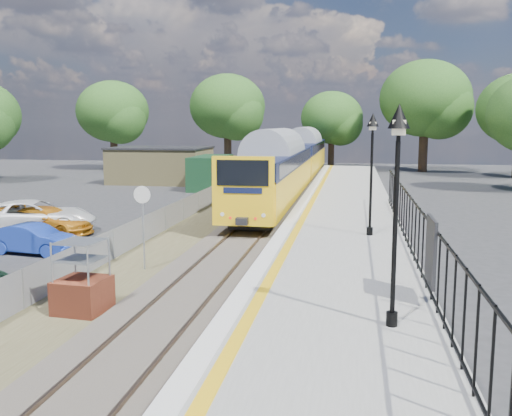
% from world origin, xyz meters
% --- Properties ---
extents(ground, '(120.00, 120.00, 0.00)m').
position_xyz_m(ground, '(0.00, 0.00, 0.00)').
color(ground, '#2D2D30').
rests_on(ground, ground).
extents(track_bed, '(5.90, 80.00, 0.29)m').
position_xyz_m(track_bed, '(-0.47, 9.67, 0.09)').
color(track_bed, '#473F38').
rests_on(track_bed, ground).
extents(platform, '(5.00, 70.00, 0.90)m').
position_xyz_m(platform, '(4.20, 8.00, 0.45)').
color(platform, gray).
rests_on(platform, ground).
extents(platform_edge, '(0.90, 70.00, 0.01)m').
position_xyz_m(platform_edge, '(2.14, 8.00, 0.90)').
color(platform_edge, silver).
rests_on(platform_edge, platform).
extents(victorian_lamp_south, '(0.44, 0.44, 4.60)m').
position_xyz_m(victorian_lamp_south, '(5.50, -4.00, 4.30)').
color(victorian_lamp_south, black).
rests_on(victorian_lamp_south, platform).
extents(victorian_lamp_north, '(0.44, 0.44, 4.60)m').
position_xyz_m(victorian_lamp_north, '(5.30, 6.00, 4.30)').
color(victorian_lamp_north, black).
rests_on(victorian_lamp_north, platform).
extents(palisade_fence, '(0.12, 26.00, 2.00)m').
position_xyz_m(palisade_fence, '(6.55, 2.24, 1.84)').
color(palisade_fence, black).
rests_on(palisade_fence, platform).
extents(wire_fence, '(0.06, 52.00, 1.20)m').
position_xyz_m(wire_fence, '(-4.20, 12.00, 0.60)').
color(wire_fence, '#999EA3').
rests_on(wire_fence, ground).
extents(outbuilding, '(10.80, 10.10, 3.12)m').
position_xyz_m(outbuilding, '(-10.91, 31.21, 1.52)').
color(outbuilding, tan).
rests_on(outbuilding, ground).
extents(tree_line, '(56.80, 43.80, 11.88)m').
position_xyz_m(tree_line, '(1.40, 42.00, 6.61)').
color(tree_line, '#332319').
rests_on(tree_line, ground).
extents(train, '(2.82, 40.83, 3.51)m').
position_xyz_m(train, '(0.00, 28.39, 2.34)').
color(train, yellow).
rests_on(train, ground).
extents(brick_plinth, '(1.38, 1.38, 2.04)m').
position_xyz_m(brick_plinth, '(-2.50, -1.91, 0.98)').
color(brick_plinth, '#943D25').
rests_on(brick_plinth, ground).
extents(speed_sign, '(0.60, 0.10, 3.00)m').
position_xyz_m(speed_sign, '(-2.50, 2.69, 2.06)').
color(speed_sign, '#999EA3').
rests_on(speed_sign, ground).
extents(car_blue, '(3.71, 1.68, 1.18)m').
position_xyz_m(car_blue, '(-7.79, 4.52, 0.59)').
color(car_blue, '#1C3AAA').
rests_on(car_blue, ground).
extents(car_yellow, '(4.63, 2.51, 1.28)m').
position_xyz_m(car_yellow, '(-9.33, 8.34, 0.64)').
color(car_yellow, orange).
rests_on(car_yellow, ground).
extents(car_white, '(6.12, 4.03, 1.56)m').
position_xyz_m(car_white, '(-10.13, 8.50, 0.78)').
color(car_white, white).
rests_on(car_white, ground).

